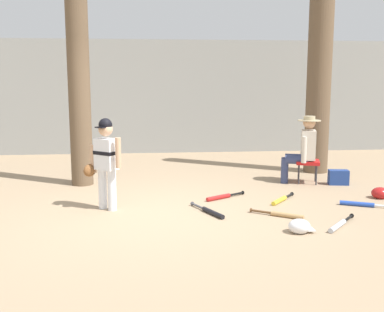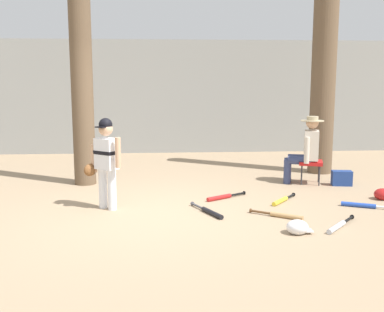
# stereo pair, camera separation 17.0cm
# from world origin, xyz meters

# --- Properties ---
(ground_plane) EXTENTS (60.00, 60.00, 0.00)m
(ground_plane) POSITION_xyz_m (0.00, 0.00, 0.00)
(ground_plane) COLOR #9E8466
(concrete_back_wall) EXTENTS (18.00, 0.36, 2.81)m
(concrete_back_wall) POSITION_xyz_m (0.00, 5.73, 1.41)
(concrete_back_wall) COLOR gray
(concrete_back_wall) RESTS_ON ground
(tree_near_player) EXTENTS (0.57, 0.57, 5.13)m
(tree_near_player) POSITION_xyz_m (-1.23, 2.05, 2.27)
(tree_near_player) COLOR brown
(tree_near_player) RESTS_ON ground
(tree_behind_spectator) EXTENTS (0.63, 0.63, 4.71)m
(tree_behind_spectator) POSITION_xyz_m (3.29, 2.78, 2.06)
(tree_behind_spectator) COLOR brown
(tree_behind_spectator) RESTS_ON ground
(young_ballplayer) EXTENTS (0.59, 0.41, 1.31)m
(young_ballplayer) POSITION_xyz_m (-0.67, 0.36, 0.74)
(young_ballplayer) COLOR white
(young_ballplayer) RESTS_ON ground
(folding_stool) EXTENTS (0.50, 0.50, 0.41)m
(folding_stool) POSITION_xyz_m (2.77, 1.78, 0.36)
(folding_stool) COLOR red
(folding_stool) RESTS_ON ground
(seated_spectator) EXTENTS (0.68, 0.53, 1.20)m
(seated_spectator) POSITION_xyz_m (2.68, 1.81, 0.64)
(seated_spectator) COLOR navy
(seated_spectator) RESTS_ON ground
(handbag_beside_stool) EXTENTS (0.36, 0.23, 0.26)m
(handbag_beside_stool) POSITION_xyz_m (3.27, 1.59, 0.13)
(handbag_beside_stool) COLOR navy
(handbag_beside_stool) RESTS_ON ground
(bat_red_barrel) EXTENTS (0.67, 0.45, 0.07)m
(bat_red_barrel) POSITION_xyz_m (1.05, 0.79, 0.03)
(bat_red_barrel) COLOR red
(bat_red_barrel) RESTS_ON ground
(bat_aluminum_silver) EXTENTS (0.58, 0.64, 0.07)m
(bat_aluminum_silver) POSITION_xyz_m (2.30, -0.76, 0.03)
(bat_aluminum_silver) COLOR #B7BCC6
(bat_aluminum_silver) RESTS_ON ground
(bat_black_composite) EXTENTS (0.40, 0.76, 0.07)m
(bat_black_composite) POSITION_xyz_m (0.77, -0.02, 0.03)
(bat_black_composite) COLOR black
(bat_black_composite) RESTS_ON ground
(bat_blue_youth) EXTENTS (0.76, 0.40, 0.07)m
(bat_blue_youth) POSITION_xyz_m (3.02, 0.15, 0.03)
(bat_blue_youth) COLOR #2347AD
(bat_blue_youth) RESTS_ON ground
(bat_yellow_trainer) EXTENTS (0.51, 0.60, 0.07)m
(bat_yellow_trainer) POSITION_xyz_m (1.92, 0.52, 0.03)
(bat_yellow_trainer) COLOR yellow
(bat_yellow_trainer) RESTS_ON ground
(bat_wood_tan) EXTENTS (0.66, 0.48, 0.07)m
(bat_wood_tan) POSITION_xyz_m (1.73, -0.26, 0.03)
(bat_wood_tan) COLOR tan
(bat_wood_tan) RESTS_ON ground
(batting_helmet_red) EXTENTS (0.32, 0.25, 0.19)m
(batting_helmet_red) POSITION_xyz_m (3.53, 0.59, 0.08)
(batting_helmet_red) COLOR #A81919
(batting_helmet_red) RESTS_ON ground
(batting_helmet_white) EXTENTS (0.32, 0.24, 0.18)m
(batting_helmet_white) POSITION_xyz_m (1.74, -0.92, 0.08)
(batting_helmet_white) COLOR silver
(batting_helmet_white) RESTS_ON ground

